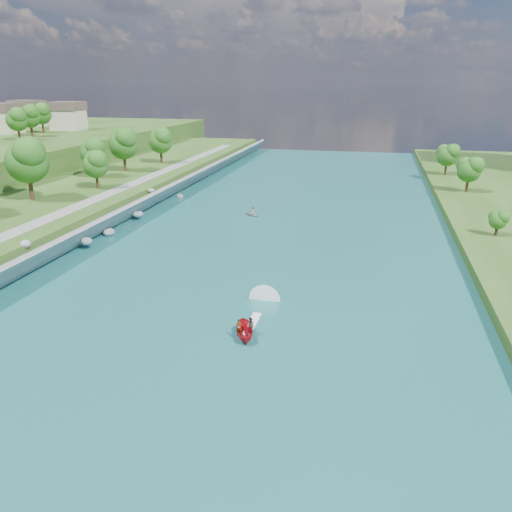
# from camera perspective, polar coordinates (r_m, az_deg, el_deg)

# --- Properties ---
(ground) EXTENTS (260.00, 260.00, 0.00)m
(ground) POSITION_cam_1_polar(r_m,az_deg,el_deg) (47.51, -6.61, -9.81)
(ground) COLOR #2D5119
(ground) RESTS_ON ground
(river_water) EXTENTS (55.00, 240.00, 0.10)m
(river_water) POSITION_cam_1_polar(r_m,az_deg,el_deg) (64.89, -0.69, -1.43)
(river_water) COLOR #165657
(river_water) RESTS_ON ground
(ridge_west) EXTENTS (60.00, 120.00, 9.00)m
(ridge_west) POSITION_cam_1_polar(r_m,az_deg,el_deg) (166.50, -23.01, 11.40)
(ridge_west) COLOR #2D5119
(ridge_west) RESTS_ON ground
(riprap_bank) EXTENTS (4.54, 236.00, 4.32)m
(riprap_bank) POSITION_cam_1_polar(r_m,az_deg,el_deg) (74.23, -20.54, 1.42)
(riprap_bank) COLOR slate
(riprap_bank) RESTS_ON ground
(riverside_path) EXTENTS (3.00, 200.00, 0.10)m
(riverside_path) POSITION_cam_1_polar(r_m,az_deg,el_deg) (77.95, -24.60, 3.05)
(riverside_path) COLOR gray
(riverside_path) RESTS_ON berm_west
(ridge_houses) EXTENTS (29.50, 29.50, 8.40)m
(ridge_houses) POSITION_cam_1_polar(r_m,az_deg,el_deg) (173.42, -24.12, 14.46)
(ridge_houses) COLOR beige
(ridge_houses) RESTS_ON ridge_west
(trees_ridge) EXTENTS (13.53, 35.92, 9.91)m
(trees_ridge) POSITION_cam_1_polar(r_m,az_deg,el_deg) (154.56, -23.91, 14.26)
(trees_ridge) COLOR #2E5015
(trees_ridge) RESTS_ON ridge_west
(motorboat) EXTENTS (3.60, 18.80, 2.05)m
(motorboat) POSITION_cam_1_polar(r_m,az_deg,el_deg) (49.12, -0.77, -7.71)
(motorboat) COLOR #AB0D19
(motorboat) RESTS_ON river_water
(raft) EXTENTS (3.68, 3.51, 1.61)m
(raft) POSITION_cam_1_polar(r_m,az_deg,el_deg) (90.40, -0.36, 4.84)
(raft) COLOR #93959B
(raft) RESTS_ON river_water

